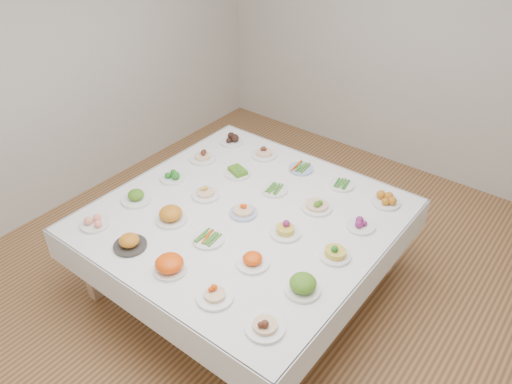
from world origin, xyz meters
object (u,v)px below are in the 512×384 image
Objects in this scene: display_table at (244,221)px; dish_0 at (94,220)px; dish_12 at (243,209)px; dish_24 at (386,199)px.

dish_0 reaches higher than display_table.
dish_12 reaches higher than dish_24.
display_table is at bearing 44.86° from dish_0.
display_table is 9.46× the size of dish_24.
display_table is 1.15m from dish_0.
dish_24 is at bearing 44.97° from display_table.
dish_0 is 0.96× the size of dish_24.
dish_12 is 0.93× the size of dish_24.
display_table is 0.12m from dish_12.
display_table is 10.15× the size of dish_12.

